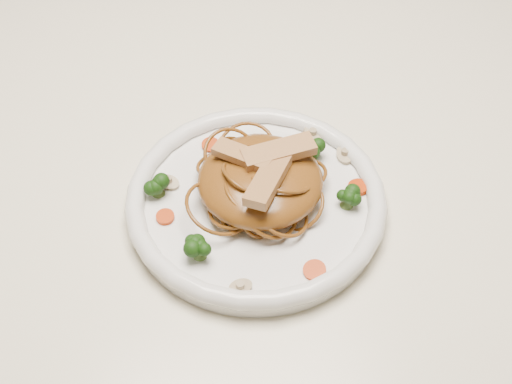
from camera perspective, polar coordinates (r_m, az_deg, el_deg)
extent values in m
cube|color=beige|center=(0.84, -1.17, 2.45)|extent=(1.20, 0.80, 0.04)
cylinder|color=brown|center=(1.47, 18.62, 3.82)|extent=(0.06, 0.06, 0.71)
cylinder|color=white|center=(0.76, 0.00, -1.10)|extent=(0.31, 0.31, 0.02)
ellipsoid|color=brown|center=(0.74, 0.33, 0.92)|extent=(0.16, 0.16, 0.04)
cube|color=tan|center=(0.73, 1.79, 3.19)|extent=(0.08, 0.04, 0.01)
cube|color=tan|center=(0.73, -1.05, 2.89)|extent=(0.06, 0.05, 0.01)
cube|color=tan|center=(0.71, 0.94, 0.95)|extent=(0.06, 0.08, 0.01)
cylinder|color=#BA3406|center=(0.80, 2.29, 3.33)|extent=(0.02, 0.02, 0.00)
cylinder|color=#BA3406|center=(0.74, -7.15, -1.96)|extent=(0.02, 0.02, 0.00)
cylinder|color=#BA3406|center=(0.77, 8.04, 0.37)|extent=(0.03, 0.03, 0.00)
cylinder|color=#BA3406|center=(0.81, -3.60, 3.70)|extent=(0.02, 0.02, 0.00)
cylinder|color=#BA3406|center=(0.70, 4.62, -6.17)|extent=(0.02, 0.02, 0.00)
cylinder|color=beige|center=(0.68, -1.25, -7.57)|extent=(0.03, 0.03, 0.01)
cylinder|color=beige|center=(0.80, 6.98, 2.89)|extent=(0.03, 0.03, 0.01)
cylinder|color=beige|center=(0.77, -6.86, 0.72)|extent=(0.03, 0.03, 0.01)
cylinder|color=beige|center=(0.82, 4.46, 4.49)|extent=(0.03, 0.03, 0.01)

